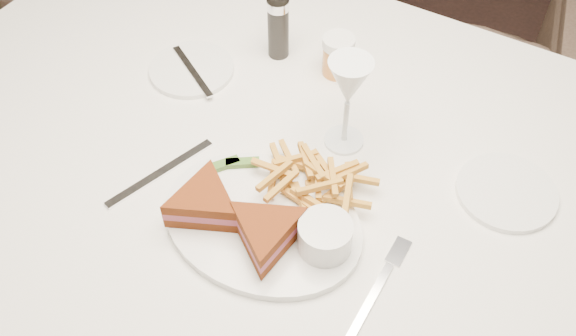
{
  "coord_description": "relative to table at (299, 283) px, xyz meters",
  "views": [
    {
      "loc": [
        -0.03,
        -0.69,
        1.56
      ],
      "look_at": [
        -0.32,
        -0.11,
        0.8
      ],
      "focal_mm": 40.0,
      "sensor_mm": 36.0,
      "label": 1
    }
  ],
  "objects": [
    {
      "name": "table_setting",
      "position": [
        0.0,
        -0.05,
        0.41
      ],
      "size": [
        0.77,
        0.61,
        0.18
      ],
      "color": "white",
      "rests_on": "table"
    },
    {
      "name": "table",
      "position": [
        0.0,
        0.0,
        0.0
      ],
      "size": [
        1.58,
        1.1,
        0.75
      ],
      "primitive_type": "cube",
      "rotation": [
        0.0,
        0.0,
        -0.06
      ],
      "color": "white",
      "rests_on": "ground"
    },
    {
      "name": "chair_far",
      "position": [
        0.02,
        0.91,
        -0.05
      ],
      "size": [
        0.72,
        0.69,
        0.66
      ],
      "primitive_type": "imported",
      "rotation": [
        0.0,
        0.0,
        3.29
      ],
      "color": "#4A382D",
      "rests_on": "ground"
    }
  ]
}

